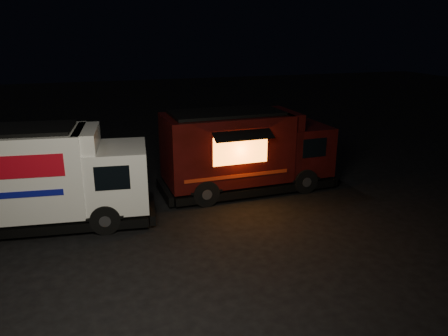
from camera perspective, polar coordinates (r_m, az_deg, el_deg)
The scene contains 3 objects.
ground at distance 11.37m, azimuth -8.45°, elevation -10.98°, with size 80.00×80.00×0.00m, color black.
white_truck at distance 13.35m, azimuth -23.09°, elevation -1.12°, with size 6.36×2.17×2.88m, color white, non-canonical shape.
red_truck at distance 15.11m, azimuth 3.14°, elevation 2.30°, with size 6.09×2.24×2.84m, color #3B0A0B, non-canonical shape.
Camera 1 is at (-1.41, -9.90, 5.42)m, focal length 35.00 mm.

